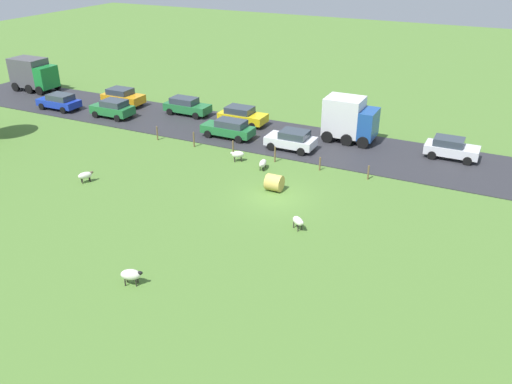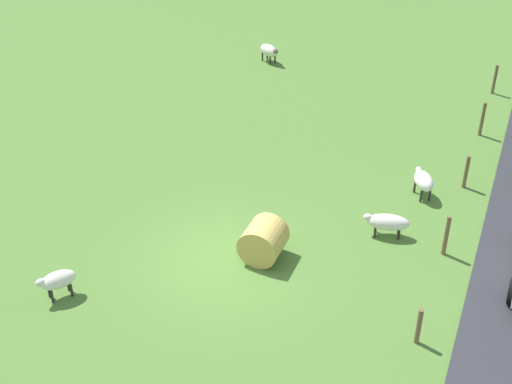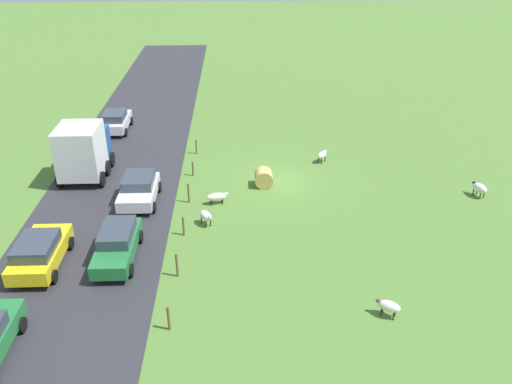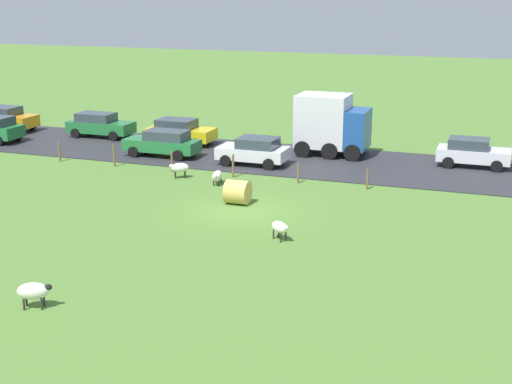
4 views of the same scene
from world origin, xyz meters
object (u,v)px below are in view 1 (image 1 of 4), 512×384
at_px(car_1, 59,101).
at_px(sheep_3, 238,154).
at_px(sheep_2, 131,275).
at_px(car_7, 113,108).
at_px(car_3, 229,128).
at_px(truck_0, 349,119).
at_px(sheep_4, 298,221).
at_px(hay_bale_0, 274,183).
at_px(car_4, 451,148).
at_px(car_5, 187,106).
at_px(sheep_0, 263,163).
at_px(truck_1, 33,74).
at_px(sheep_1, 85,175).
at_px(car_6, 242,115).
at_px(car_2, 292,139).
at_px(car_0, 123,97).

bearing_deg(car_1, sheep_3, -100.09).
relative_size(sheep_2, sheep_3, 1.09).
relative_size(sheep_2, car_7, 0.29).
height_order(sheep_2, sheep_3, sheep_2).
distance_m(car_1, car_3, 18.70).
bearing_deg(sheep_2, car_7, 41.45).
distance_m(sheep_2, truck_0, 24.49).
height_order(sheep_4, car_7, car_7).
relative_size(sheep_4, car_1, 0.23).
distance_m(hay_bale_0, car_4, 14.79).
xyz_separation_m(car_1, car_4, (3.79, -36.15, 0.02)).
height_order(car_1, car_5, car_5).
height_order(sheep_0, car_4, car_4).
relative_size(car_3, car_4, 1.13).
relative_size(hay_bale_0, truck_1, 0.23).
bearing_deg(sheep_3, sheep_4, -133.40).
distance_m(sheep_1, sheep_4, 15.74).
xyz_separation_m(sheep_0, sheep_2, (-15.71, -0.30, 0.11)).
xyz_separation_m(truck_0, car_1, (-4.09, 27.94, -1.07)).
distance_m(sheep_2, sheep_4, 10.19).
bearing_deg(truck_0, sheep_2, 171.68).
distance_m(sheep_1, car_5, 16.05).
distance_m(car_6, car_7, 12.29).
height_order(hay_bale_0, truck_0, truck_0).
xyz_separation_m(sheep_4, hay_bale_0, (4.18, 3.42, 0.02)).
bearing_deg(hay_bale_0, sheep_2, 171.51).
bearing_deg(car_7, car_2, -90.64).
bearing_deg(sheep_1, sheep_3, -44.04).
bearing_deg(car_3, truck_0, -67.62).
distance_m(sheep_0, car_6, 10.19).
bearing_deg(car_6, car_7, 106.43).
bearing_deg(truck_1, car_6, -90.45).
bearing_deg(car_0, car_4, -89.98).
height_order(sheep_3, car_0, car_0).
xyz_separation_m(car_3, car_4, (3.50, -17.45, 0.01)).
distance_m(sheep_0, hay_bale_0, 3.61).
distance_m(truck_1, car_0, 12.27).
relative_size(sheep_1, sheep_4, 1.09).
bearing_deg(sheep_0, car_2, -4.85).
bearing_deg(car_7, sheep_2, -138.55).
bearing_deg(car_6, sheep_2, -165.29).
bearing_deg(sheep_0, sheep_2, -178.92).
relative_size(car_0, car_3, 0.93).
relative_size(sheep_1, car_2, 0.28).
bearing_deg(sheep_1, car_6, -14.67).
relative_size(sheep_4, car_0, 0.24).
distance_m(sheep_1, car_2, 15.95).
distance_m(car_3, car_4, 17.80).
distance_m(sheep_3, car_3, 5.16).
height_order(car_1, car_7, car_7).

